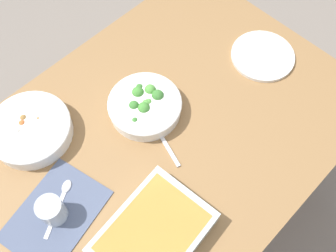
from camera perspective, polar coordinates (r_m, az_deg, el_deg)
The scene contains 11 objects.
ground_plane at distance 1.91m, azimuth -0.00°, elevation -10.63°, with size 6.00×6.00×0.00m, color slate.
dining_table at distance 1.30m, azimuth -0.00°, elevation -1.88°, with size 1.20×0.90×0.74m.
placemat at distance 1.16m, azimuth -16.18°, elevation -12.40°, with size 0.28×0.20×0.00m, color #4C5670.
stew_bowl at distance 1.25m, azimuth -19.52°, elevation -0.46°, with size 0.25×0.25×0.06m.
broccoli_bowl at distance 1.23m, azimuth -3.40°, elevation 3.04°, with size 0.23×0.23×0.07m.
baking_dish at distance 1.07m, azimuth -2.18°, elevation -15.57°, with size 0.32×0.25×0.06m.
drink_cup at distance 1.12m, azimuth -16.64°, elevation -11.88°, with size 0.07×0.07×0.08m.
side_plate at distance 1.41m, azimuth 13.74°, elevation 9.99°, with size 0.22×0.22×0.01m, color silver.
spoon_by_stew at distance 1.26m, azimuth -17.30°, elevation -0.96°, with size 0.14×0.13×0.01m.
spoon_by_broccoli at distance 1.20m, azimuth -1.01°, elevation -1.54°, with size 0.07×0.17×0.01m.
spoon_spare at distance 1.16m, azimuth -15.41°, elevation -10.43°, with size 0.16×0.10×0.01m.
Camera 1 is at (0.41, 0.41, 1.82)m, focal length 41.50 mm.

